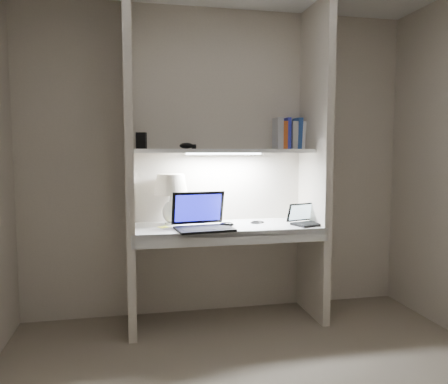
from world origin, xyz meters
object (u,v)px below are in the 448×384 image
object	(u,v)px
laptop_netbook	(306,220)
book_row	(288,134)
table_lamp	(171,191)
speaker	(203,213)
laptop_main	(202,221)

from	to	relation	value
laptop_netbook	book_row	bearing A→B (deg)	82.51
table_lamp	speaker	bearing A→B (deg)	20.58
speaker	book_row	distance (m)	0.97
laptop_netbook	speaker	bearing A→B (deg)	140.05
speaker	book_row	world-z (taller)	book_row
table_lamp	speaker	world-z (taller)	table_lamp
laptop_main	book_row	bearing A→B (deg)	14.55
laptop_main	speaker	size ratio (longest dim) A/B	3.17
speaker	book_row	size ratio (longest dim) A/B	0.55
laptop_main	laptop_netbook	size ratio (longest dim) A/B	1.45
table_lamp	laptop_netbook	world-z (taller)	table_lamp
laptop_netbook	speaker	size ratio (longest dim) A/B	2.18
table_lamp	book_row	size ratio (longest dim) A/B	1.54
speaker	laptop_netbook	bearing A→B (deg)	-18.08
table_lamp	book_row	world-z (taller)	book_row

